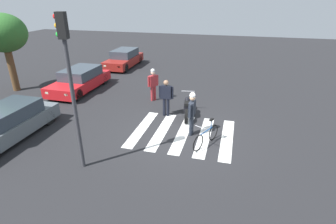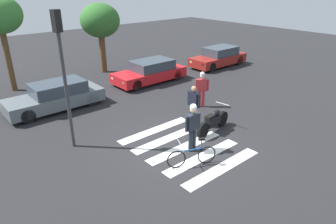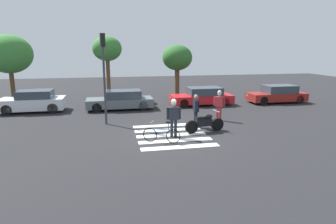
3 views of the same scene
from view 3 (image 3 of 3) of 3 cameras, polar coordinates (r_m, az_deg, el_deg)
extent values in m
plane|color=#232326|center=(14.10, 0.69, -4.51)|extent=(60.00, 60.00, 0.00)
cylinder|color=black|center=(14.95, 9.63, -2.41)|extent=(0.66, 0.24, 0.65)
cylinder|color=black|center=(14.31, 4.63, -2.94)|extent=(0.66, 0.24, 0.65)
cube|color=black|center=(14.55, 7.03, -2.00)|extent=(0.83, 0.40, 0.36)
ellipsoid|color=black|center=(14.59, 7.86, -0.90)|extent=(0.51, 0.31, 0.24)
cube|color=black|center=(14.40, 6.35, -1.15)|extent=(0.47, 0.30, 0.12)
cylinder|color=#A5A5AD|center=(14.75, 9.46, 0.19)|extent=(0.13, 0.62, 0.04)
torus|color=black|center=(13.06, -3.55, -4.44)|extent=(0.60, 0.31, 0.64)
torus|color=black|center=(12.80, 1.02, -4.77)|extent=(0.60, 0.31, 0.64)
cylinder|color=#1E4C8C|center=(12.84, -1.29, -3.41)|extent=(0.77, 0.39, 0.04)
cylinder|color=#1E4C8C|center=(12.72, 0.09, -2.77)|extent=(0.04, 0.04, 0.34)
cube|color=black|center=(12.67, 0.09, -1.98)|extent=(0.22, 0.18, 0.06)
cylinder|color=#99999E|center=(12.87, -3.13, -1.92)|extent=(0.22, 0.43, 0.03)
cylinder|color=black|center=(15.51, 5.34, -1.34)|extent=(0.14, 0.14, 0.86)
cylinder|color=black|center=(15.34, 5.52, -1.50)|extent=(0.14, 0.14, 0.86)
cube|color=black|center=(15.27, 5.49, 1.27)|extent=(0.21, 0.51, 0.61)
sphere|color=#8C664C|center=(15.19, 5.52, 2.99)|extent=(0.23, 0.23, 0.23)
cylinder|color=black|center=(15.55, 5.18, 1.48)|extent=(0.09, 0.09, 0.58)
cylinder|color=black|center=(14.98, 5.80, 1.05)|extent=(0.09, 0.09, 0.58)
cylinder|color=#1E232D|center=(13.66, 0.74, -3.22)|extent=(0.14, 0.14, 0.84)
cylinder|color=#1E232D|center=(13.69, 1.49, -3.19)|extent=(0.14, 0.14, 0.84)
cube|color=#1E232D|center=(13.50, 1.13, -0.26)|extent=(0.50, 0.23, 0.60)
sphere|color=tan|center=(13.40, 1.14, 1.63)|extent=(0.23, 0.23, 0.23)
cylinder|color=#1E232D|center=(13.45, -0.12, -0.30)|extent=(0.09, 0.09, 0.57)
cylinder|color=#1E232D|center=(13.55, 2.36, -0.22)|extent=(0.09, 0.09, 0.57)
sphere|color=white|center=(13.39, 1.14, 2.07)|extent=(0.24, 0.24, 0.24)
cylinder|color=#B22D33|center=(17.07, 10.20, -0.30)|extent=(0.14, 0.14, 0.81)
cylinder|color=#B22D33|center=(17.12, 9.62, -0.24)|extent=(0.14, 0.14, 0.81)
cube|color=#B22D33|center=(16.96, 10.00, 2.02)|extent=(0.50, 0.45, 0.58)
sphere|color=beige|center=(16.88, 10.06, 3.48)|extent=(0.22, 0.22, 0.22)
cylinder|color=#B22D33|center=(16.88, 10.93, 1.94)|extent=(0.09, 0.09, 0.55)
cylinder|color=#B22D33|center=(17.04, 9.07, 2.10)|extent=(0.09, 0.09, 0.55)
sphere|color=white|center=(16.87, 10.07, 3.82)|extent=(0.23, 0.23, 0.23)
cube|color=silver|center=(12.43, 2.44, -6.85)|extent=(3.39, 0.45, 0.01)
cube|color=silver|center=(13.26, 1.51, -5.60)|extent=(3.39, 0.45, 0.01)
cube|color=silver|center=(14.10, 0.69, -4.49)|extent=(3.39, 0.45, 0.01)
cube|color=silver|center=(14.94, -0.04, -3.51)|extent=(3.39, 0.45, 0.01)
cube|color=silver|center=(15.80, -0.69, -2.64)|extent=(3.39, 0.45, 0.01)
cylinder|color=black|center=(20.73, -29.03, 0.34)|extent=(0.66, 0.22, 0.66)
cylinder|color=black|center=(22.22, -27.84, 1.17)|extent=(0.66, 0.22, 0.66)
cylinder|color=black|center=(20.07, -21.64, 0.68)|extent=(0.66, 0.22, 0.66)
cylinder|color=black|center=(21.61, -20.93, 1.51)|extent=(0.66, 0.22, 0.66)
cube|color=silver|center=(21.08, -24.95, 1.51)|extent=(3.99, 1.81, 0.73)
cube|color=#333D47|center=(20.94, -24.57, 3.20)|extent=(2.16, 1.59, 0.51)
cube|color=#F2EDCC|center=(22.15, -29.56, 1.81)|extent=(0.08, 0.20, 0.12)
cylinder|color=black|center=(19.49, -13.75, 0.83)|extent=(0.63, 0.22, 0.63)
cylinder|color=black|center=(20.94, -13.61, 1.63)|extent=(0.63, 0.22, 0.63)
cylinder|color=black|center=(19.59, -4.87, 1.21)|extent=(0.63, 0.22, 0.63)
cylinder|color=black|center=(21.04, -5.34, 1.97)|extent=(0.63, 0.22, 0.63)
cube|color=slate|center=(20.18, -9.40, 1.85)|extent=(4.46, 1.70, 0.58)
cube|color=#333D47|center=(20.09, -8.82, 3.45)|extent=(2.41, 1.49, 0.54)
cube|color=#F2EDCC|center=(19.68, -15.72, 1.54)|extent=(0.08, 0.20, 0.12)
cube|color=#F2EDCC|center=(20.74, -15.52, 2.09)|extent=(0.08, 0.20, 0.12)
cylinder|color=black|center=(20.47, 3.17, 1.71)|extent=(0.62, 0.22, 0.62)
cylinder|color=black|center=(22.00, 2.12, 2.46)|extent=(0.62, 0.22, 0.62)
cylinder|color=black|center=(21.43, 11.07, 1.98)|extent=(0.62, 0.22, 0.62)
cylinder|color=black|center=(22.89, 9.55, 2.69)|extent=(0.62, 0.22, 0.62)
cube|color=red|center=(21.62, 6.55, 2.60)|extent=(4.47, 1.82, 0.57)
cube|color=#333D47|center=(21.61, 7.15, 4.08)|extent=(2.42, 1.60, 0.55)
cube|color=#F2EDCC|center=(20.48, 1.19, 2.38)|extent=(0.08, 0.20, 0.12)
cube|color=#F2EDCC|center=(21.60, 0.52, 2.90)|extent=(0.08, 0.20, 0.12)
cylinder|color=black|center=(22.55, 18.21, 2.10)|extent=(0.63, 0.22, 0.63)
cylinder|color=black|center=(23.83, 16.47, 2.74)|extent=(0.63, 0.22, 0.63)
cylinder|color=black|center=(24.15, 24.35, 2.26)|extent=(0.63, 0.22, 0.63)
cylinder|color=black|center=(25.35, 22.41, 2.86)|extent=(0.63, 0.22, 0.63)
cube|color=maroon|center=(23.91, 20.46, 2.86)|extent=(4.36, 1.70, 0.59)
cube|color=#333D47|center=(23.94, 21.01, 4.23)|extent=(2.35, 1.50, 0.57)
cube|color=#F2EDCC|center=(22.36, 16.54, 2.75)|extent=(0.08, 0.20, 0.12)
cube|color=#F2EDCC|center=(23.32, 15.29, 3.20)|extent=(0.08, 0.20, 0.12)
cylinder|color=#38383D|center=(16.06, -12.29, 4.89)|extent=(0.12, 0.12, 4.16)
cube|color=black|center=(15.94, -12.70, 13.58)|extent=(0.29, 0.29, 0.70)
sphere|color=red|center=(16.08, -12.84, 14.38)|extent=(0.16, 0.16, 0.16)
sphere|color=orange|center=(16.07, -12.80, 13.56)|extent=(0.16, 0.16, 0.16)
sphere|color=green|center=(16.06, -12.76, 12.74)|extent=(0.16, 0.16, 0.16)
cylinder|color=brown|center=(25.22, -28.11, 4.34)|extent=(0.33, 0.33, 2.42)
ellipsoid|color=#387A33|center=(25.05, -28.69, 9.93)|extent=(3.36, 3.36, 2.86)
cylinder|color=brown|center=(24.12, -11.58, 6.20)|extent=(0.31, 0.31, 3.21)
ellipsoid|color=#387A33|center=(23.99, -11.84, 12.06)|extent=(2.30, 2.30, 1.95)
cylinder|color=brown|center=(24.81, 1.79, 5.67)|extent=(0.39, 0.39, 2.40)
ellipsoid|color=#2D6628|center=(24.66, 1.83, 10.60)|extent=(2.48, 2.48, 2.11)
camera|label=1|loc=(13.18, -43.44, 14.17)|focal=28.36mm
camera|label=2|loc=(7.53, -47.41, 21.02)|focal=32.53mm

